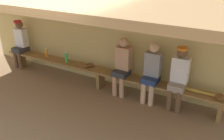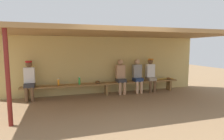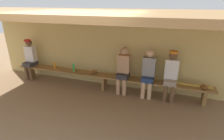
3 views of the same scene
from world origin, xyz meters
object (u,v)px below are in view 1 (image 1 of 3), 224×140
player_in_blue (20,42)px  water_bottle_green (66,57)px  player_leftmost (179,76)px  baseball_glove_worn (89,65)px  water_bottle_clear (46,53)px  player_in_red (152,71)px  bench (100,73)px  player_with_sunglasses (122,64)px  baseball_bat (207,94)px  baseball_glove_tan (220,97)px

player_in_blue → water_bottle_green: 1.67m
player_leftmost → baseball_glove_worn: 2.22m
water_bottle_clear → player_in_red: bearing=-0.7°
player_in_blue → bench: bearing=-0.1°
player_leftmost → water_bottle_clear: 3.62m
player_with_sunglasses → water_bottle_green: bearing=-179.4°
player_in_red → player_in_blue: (-3.96, 0.00, 0.02)m
water_bottle_green → baseball_glove_worn: (0.67, 0.04, -0.09)m
baseball_glove_worn → baseball_bat: baseball_glove_worn is taller
player_with_sunglasses → player_leftmost: bearing=0.0°
bench → player_in_blue: (-2.67, 0.00, 0.36)m
bench → player_with_sunglasses: player_with_sunglasses is taller
player_in_blue → player_leftmost: (4.55, 0.00, 0.00)m
player_in_blue → baseball_bat: player_in_blue is taller
player_in_red → player_in_blue: size_ratio=0.99×
baseball_glove_tan → baseball_bat: 0.23m
player_in_blue → baseball_glove_tan: size_ratio=5.60×
water_bottle_green → water_bottle_clear: bearing=175.8°
player_in_red → baseball_glove_tan: player_in_red is taller
baseball_glove_tan → baseball_bat: (-0.23, 0.03, -0.01)m
baseball_glove_worn → baseball_bat: size_ratio=0.27×
bench → water_bottle_clear: water_bottle_clear is taller
baseball_glove_worn → water_bottle_green: bearing=115.6°
bench → baseball_bat: bearing=-0.0°
water_bottle_clear → baseball_glove_worn: 1.41m
player_leftmost → player_with_sunglasses: 1.29m
baseball_glove_tan → bench: bearing=-97.7°
water_bottle_clear → player_with_sunglasses: bearing=-0.9°
player_with_sunglasses → baseball_glove_worn: size_ratio=5.56×
player_with_sunglasses → baseball_glove_tan: (2.11, -0.04, -0.22)m
player_in_red → player_with_sunglasses: size_ratio=1.00×
player_in_blue → baseball_bat: (5.14, -0.00, -0.25)m
bench → player_in_blue: size_ratio=4.46×
player_with_sunglasses → baseball_bat: bearing=-0.1°
water_bottle_green → baseball_bat: bearing=0.2°
player_with_sunglasses → baseball_glove_tan: bearing=-1.0°
bench → baseball_glove_worn: (-0.33, 0.02, 0.12)m
player_in_red → baseball_glove_tan: bearing=-1.5°
player_with_sunglasses → water_bottle_green: 1.60m
bench → water_bottle_green: (-1.01, -0.01, 0.21)m
player_in_red → baseball_glove_worn: bearing=179.3°
player_in_red → baseball_bat: (1.18, -0.00, -0.24)m
bench → player_in_red: player_in_red is taller
baseball_glove_worn → player_leftmost: bearing=-68.1°
player_in_blue → water_bottle_green: (1.66, -0.02, -0.15)m
player_in_red → player_leftmost: bearing=0.0°
player_in_blue → player_leftmost: 4.55m
bench → player_leftmost: player_leftmost is taller
bench → baseball_glove_worn: size_ratio=25.00×
player_leftmost → baseball_glove_tan: bearing=-2.5°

